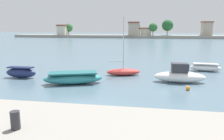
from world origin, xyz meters
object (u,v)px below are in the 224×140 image
Objects in this scene: moored_boat_1 at (21,73)px; moored_boat_3 at (123,72)px; moored_boat_2 at (73,78)px; moored_boat_5 at (205,67)px; mooring_buoy_2 at (186,65)px; moored_boat_4 at (180,76)px; mooring_bollard at (15,120)px; mooring_buoy_0 at (188,88)px.

moored_boat_3 is at bearing 17.40° from moored_boat_1.
moored_boat_5 is at bearing 13.56° from moored_boat_2.
moored_boat_1 is 9.09× the size of mooring_buoy_2.
moored_boat_4 is at bearing -5.81° from moored_boat_2.
mooring_bollard is 1.66× the size of mooring_buoy_2.
moored_boat_5 is 3.65m from mooring_buoy_2.
moored_boat_2 is at bearing -146.77° from moored_boat_3.
mooring_buoy_2 is at bearing 82.87° from mooring_buoy_0.
moored_boat_5 is 10.10× the size of mooring_buoy_0.
moored_boat_4 is (10.17, 2.37, 0.12)m from moored_boat_2.
mooring_buoy_2 is (7.87, 7.30, -0.23)m from moored_boat_3.
moored_boat_3 is 10.74m from mooring_buoy_2.
moored_boat_4 is (16.61, 0.80, 0.10)m from moored_boat_1.
moored_boat_2 is 10.60m from mooring_buoy_0.
moored_boat_2 is 1.18× the size of moored_boat_4.
moored_boat_2 reaches higher than mooring_buoy_0.
mooring_buoy_0 is at bearing -21.72° from moored_boat_2.
moored_boat_2 is 0.91× the size of moored_boat_3.
mooring_buoy_2 is (1.98, 9.68, -0.48)m from moored_boat_4.
mooring_buoy_0 is (17.02, -2.09, -0.39)m from moored_boat_1.
mooring_bollard is at bearing -109.52° from mooring_buoy_2.
moored_boat_1 is 6.63m from moored_boat_2.
moored_boat_1 is 21.73m from moored_boat_5.
moored_boat_3 is 6.36m from moored_boat_4.
mooring_buoy_0 is at bearing -54.67° from moored_boat_3.
moored_boat_5 is at bearing 64.17° from mooring_bollard.
moored_boat_1 is 21.35m from mooring_buoy_2.
mooring_buoy_2 is (18.59, 10.48, -0.39)m from moored_boat_1.
mooring_bollard reaches higher than mooring_buoy_0.
moored_boat_1 is at bearing 173.01° from mooring_buoy_0.
mooring_buoy_2 is at bearing 30.29° from moored_boat_1.
moored_boat_4 reaches higher than moored_boat_5.
moored_boat_3 is 17.32× the size of mooring_buoy_0.
moored_boat_3 is (1.36, 18.74, -1.93)m from mooring_bollard.
moored_boat_5 is (3.84, 6.56, -0.21)m from moored_boat_4.
moored_boat_5 reaches higher than mooring_buoy_0.
moored_boat_4 reaches higher than mooring_buoy_0.
moored_boat_2 is 1.57× the size of moored_boat_5.
mooring_buoy_0 is at bearing 60.38° from mooring_bollard.
moored_boat_1 is 9.21× the size of mooring_buoy_0.
mooring_bollard reaches higher than moored_boat_2.
moored_boat_4 is 13.28× the size of mooring_buoy_2.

